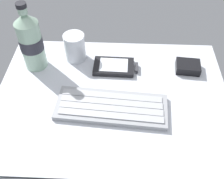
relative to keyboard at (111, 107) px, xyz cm
name	(u,v)px	position (x,y,z in cm)	size (l,w,h in cm)	color
ground_plane	(112,100)	(-0.02, 3.99, -1.79)	(64.00, 48.00, 2.80)	silver
keyboard	(111,107)	(0.00, 0.00, 0.00)	(29.72, 13.06, 1.70)	#93969B
handheld_device	(116,67)	(0.64, 15.72, -0.08)	(12.94, 7.89, 1.50)	black
juice_cup	(75,48)	(-12.02, 20.10, 3.10)	(6.40, 6.40, 8.50)	silver
water_bottle	(31,41)	(-23.57, 16.30, 8.20)	(6.73, 6.73, 20.80)	#9EC1A8
charger_block	(188,67)	(22.13, 16.13, 0.39)	(7.00, 5.60, 2.40)	black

